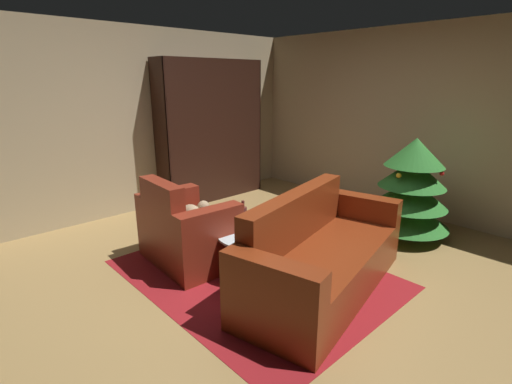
% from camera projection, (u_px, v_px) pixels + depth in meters
% --- Properties ---
extents(ground_plane, '(6.31, 6.31, 0.00)m').
position_uv_depth(ground_plane, '(272.00, 269.00, 3.83)').
color(ground_plane, olive).
extents(wall_back, '(5.34, 0.06, 2.54)m').
position_uv_depth(wall_back, '(409.00, 123.00, 5.20)').
color(wall_back, tan).
rests_on(wall_back, ground).
extents(wall_left, '(0.06, 5.38, 2.54)m').
position_uv_depth(wall_left, '(140.00, 122.00, 5.31)').
color(wall_left, tan).
rests_on(wall_left, ground).
extents(area_rug, '(2.54, 1.96, 0.01)m').
position_uv_depth(area_rug, '(254.00, 274.00, 3.74)').
color(area_rug, maroon).
rests_on(area_rug, ground).
extents(bookshelf_unit, '(0.40, 1.75, 2.13)m').
position_uv_depth(bookshelf_unit, '(218.00, 133.00, 5.95)').
color(bookshelf_unit, black).
rests_on(bookshelf_unit, ground).
extents(armchair_red, '(1.05, 0.75, 0.91)m').
position_uv_depth(armchair_red, '(186.00, 233.00, 3.91)').
color(armchair_red, maroon).
rests_on(armchair_red, ground).
extents(couch_red, '(1.21, 2.11, 0.87)m').
position_uv_depth(couch_red, '(320.00, 258.00, 3.41)').
color(couch_red, maroon).
rests_on(couch_red, ground).
extents(coffee_table, '(0.78, 0.78, 0.41)m').
position_uv_depth(coffee_table, '(256.00, 236.00, 3.70)').
color(coffee_table, black).
rests_on(coffee_table, ground).
extents(book_stack_on_table, '(0.23, 0.17, 0.13)m').
position_uv_depth(book_stack_on_table, '(255.00, 225.00, 3.72)').
color(book_stack_on_table, '#497842').
rests_on(book_stack_on_table, coffee_table).
extents(bottle_on_table, '(0.08, 0.08, 0.27)m').
position_uv_depth(bottle_on_table, '(243.00, 216.00, 3.82)').
color(bottle_on_table, '#5A2923').
rests_on(bottle_on_table, coffee_table).
extents(decorated_tree, '(0.94, 0.94, 1.21)m').
position_uv_depth(decorated_tree, '(411.00, 189.00, 4.45)').
color(decorated_tree, brown).
rests_on(decorated_tree, ground).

